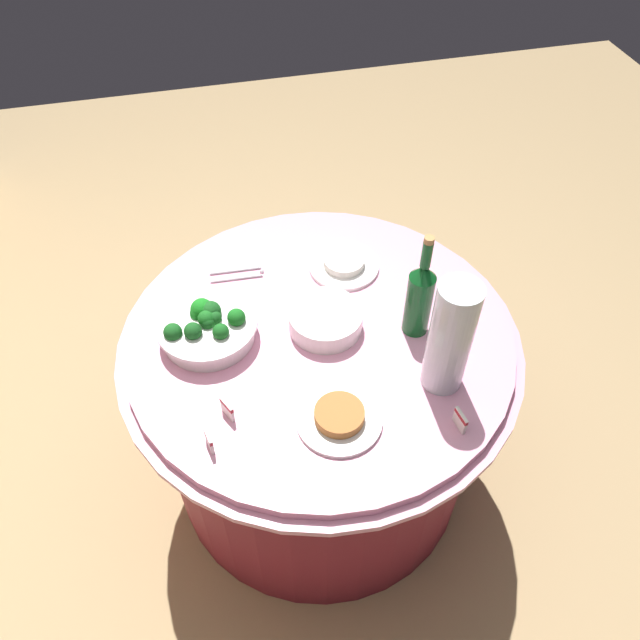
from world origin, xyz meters
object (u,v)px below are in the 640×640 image
food_plate_rice (344,264)px  label_placard_rear (209,440)px  broccoli_bowl (207,327)px  label_placard_front (460,420)px  serving_tongs (239,274)px  wine_bottle (420,297)px  decorative_fruit_vase (449,342)px  label_placard_mid (227,409)px  plate_stack (326,320)px  food_plate_peanuts (339,417)px

food_plate_rice → label_placard_rear: bearing=138.4°
broccoli_bowl → food_plate_rice: (0.19, -0.44, -0.03)m
broccoli_bowl → label_placard_front: size_ratio=5.09×
serving_tongs → food_plate_rice: (-0.04, -0.33, 0.01)m
wine_bottle → decorative_fruit_vase: decorative_fruit_vase is taller
decorative_fruit_vase → label_placard_front: (-0.15, 0.01, -0.12)m
label_placard_mid → wine_bottle: bearing=-73.0°
wine_bottle → label_placard_mid: (-0.17, 0.56, -0.10)m
wine_bottle → label_placard_mid: wine_bottle is taller
plate_stack → decorative_fruit_vase: decorative_fruit_vase is taller
wine_bottle → label_placard_rear: wine_bottle is taller
decorative_fruit_vase → food_plate_rice: size_ratio=1.55×
label_placard_rear → food_plate_peanuts: bearing=-90.2°
wine_bottle → label_placard_front: wine_bottle is taller
food_plate_peanuts → label_placard_rear: (0.00, 0.32, 0.02)m
label_placard_front → label_placard_rear: size_ratio=1.00×
food_plate_rice → label_placard_front: label_placard_front is taller
serving_tongs → label_placard_mid: (-0.51, 0.10, 0.03)m
label_placard_mid → label_placard_front: bearing=-106.8°
broccoli_bowl → label_placard_rear: 0.36m
broccoli_bowl → label_placard_rear: size_ratio=5.09×
plate_stack → decorative_fruit_vase: 0.38m
serving_tongs → label_placard_rear: size_ratio=3.04×
label_placard_front → label_placard_mid: same height
label_placard_mid → broccoli_bowl: bearing=3.3°
plate_stack → label_placard_front: plate_stack is taller
decorative_fruit_vase → label_placard_mid: (0.02, 0.56, -0.12)m
food_plate_peanuts → label_placard_mid: 0.28m
wine_bottle → food_plate_rice: bearing=23.8°
food_plate_rice → label_placard_rear: (-0.54, 0.48, 0.02)m
plate_stack → wine_bottle: size_ratio=0.62×
label_placard_rear → label_placard_front: bearing=-98.3°
plate_stack → food_plate_peanuts: plate_stack is taller
broccoli_bowl → food_plate_peanuts: (-0.36, -0.29, -0.03)m
serving_tongs → label_placard_mid: label_placard_mid is taller
serving_tongs → label_placard_front: label_placard_front is taller
wine_bottle → food_plate_rice: (0.29, 0.13, -0.12)m
plate_stack → decorative_fruit_vase: size_ratio=0.62×
decorative_fruit_vase → label_placard_front: size_ratio=6.18×
wine_bottle → label_placard_front: size_ratio=6.11×
broccoli_bowl → plate_stack: 0.33m
wine_bottle → food_plate_peanuts: (-0.25, 0.29, -0.11)m
serving_tongs → label_placard_rear: 0.61m
serving_tongs → decorative_fruit_vase: bearing=-138.6°
food_plate_peanuts → food_plate_rice: size_ratio=1.00×
plate_stack → label_placard_mid: (-0.23, 0.31, 0.00)m
decorative_fruit_vase → food_plate_rice: decorative_fruit_vase is taller
serving_tongs → label_placard_front: bearing=-146.1°
plate_stack → food_plate_peanuts: bearing=172.3°
label_placard_mid → label_placard_rear: (-0.08, 0.06, 0.00)m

